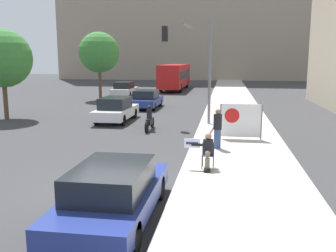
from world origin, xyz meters
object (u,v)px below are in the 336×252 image
object	(u,v)px
jogger_on_sidewalk	(218,128)
motorcycle_on_road	(149,120)
car_on_road_midblock	(147,99)
street_tree_near_curb	(2,58)
car_on_road_distant	(125,89)
city_bus_on_road	(175,75)
seated_protester	(207,150)
street_tree_midblock	(99,52)
traffic_light_pole	(193,55)
protest_banner	(241,121)
car_on_road_nearest	(116,109)
parked_car_curbside	(113,192)

from	to	relation	value
jogger_on_sidewalk	motorcycle_on_road	world-z (taller)	jogger_on_sidewalk
car_on_road_midblock	street_tree_near_curb	bearing A→B (deg)	-139.73
car_on_road_distant	city_bus_on_road	xyz separation A→B (m)	(4.03, 8.86, 1.06)
seated_protester	street_tree_midblock	size ratio (longest dim) A/B	0.19
street_tree_near_curb	street_tree_midblock	bearing A→B (deg)	79.60
traffic_light_pole	seated_protester	bearing A→B (deg)	-81.77
motorcycle_on_road	car_on_road_distant	bearing A→B (deg)	109.27
car_on_road_distant	jogger_on_sidewalk	bearing A→B (deg)	-65.78
jogger_on_sidewalk	car_on_road_midblock	world-z (taller)	jogger_on_sidewalk
traffic_light_pole	street_tree_near_curb	bearing A→B (deg)	177.54
traffic_light_pole	street_tree_midblock	size ratio (longest dim) A/B	0.92
traffic_light_pole	car_on_road_midblock	xyz separation A→B (m)	(-4.16, 7.04, -3.29)
car_on_road_midblock	traffic_light_pole	bearing A→B (deg)	-59.40
car_on_road_midblock	street_tree_near_curb	xyz separation A→B (m)	(-7.71, -6.53, 3.09)
jogger_on_sidewalk	protest_banner	world-z (taller)	jogger_on_sidewalk
car_on_road_distant	street_tree_midblock	distance (m)	5.38
city_bus_on_road	street_tree_near_curb	world-z (taller)	street_tree_near_curb
jogger_on_sidewalk	car_on_road_nearest	distance (m)	9.24
traffic_light_pole	car_on_road_midblock	size ratio (longest dim) A/B	1.29
protest_banner	parked_car_curbside	bearing A→B (deg)	-109.84
car_on_road_nearest	seated_protester	bearing A→B (deg)	-58.15
jogger_on_sidewalk	street_tree_midblock	bearing A→B (deg)	-75.43
parked_car_curbside	street_tree_midblock	size ratio (longest dim) A/B	0.75
street_tree_near_curb	jogger_on_sidewalk	bearing A→B (deg)	-26.04
jogger_on_sidewalk	street_tree_near_curb	distance (m)	15.22
traffic_light_pole	car_on_road_midblock	bearing A→B (deg)	120.60
traffic_light_pole	motorcycle_on_road	xyz separation A→B (m)	(-2.12, -1.83, -3.43)
parked_car_curbside	street_tree_midblock	bearing A→B (deg)	109.49
jogger_on_sidewalk	parked_car_curbside	world-z (taller)	jogger_on_sidewalk
car_on_road_midblock	street_tree_midblock	size ratio (longest dim) A/B	0.71
seated_protester	city_bus_on_road	world-z (taller)	city_bus_on_road
seated_protester	jogger_on_sidewalk	bearing A→B (deg)	103.73
protest_banner	street_tree_midblock	size ratio (longest dim) A/B	0.30
street_tree_near_curb	street_tree_midblock	xyz separation A→B (m)	(2.17, 11.84, 0.56)
traffic_light_pole	car_on_road_nearest	world-z (taller)	traffic_light_pole
motorcycle_on_road	street_tree_midblock	size ratio (longest dim) A/B	0.34
protest_banner	car_on_road_nearest	world-z (taller)	protest_banner
motorcycle_on_road	street_tree_near_curb	size ratio (longest dim) A/B	0.38
parked_car_curbside	street_tree_near_curb	bearing A→B (deg)	129.38
street_tree_near_curb	protest_banner	bearing A→B (deg)	-17.78
parked_car_curbside	street_tree_near_curb	world-z (taller)	street_tree_near_curb
protest_banner	car_on_road_midblock	world-z (taller)	protest_banner
traffic_light_pole	motorcycle_on_road	size ratio (longest dim) A/B	2.71
parked_car_curbside	street_tree_near_curb	xyz separation A→B (m)	(-11.18, 13.63, 3.11)
seated_protester	street_tree_midblock	bearing A→B (deg)	136.18
traffic_light_pole	city_bus_on_road	distance (m)	25.45
car_on_road_nearest	motorcycle_on_road	size ratio (longest dim) A/B	2.11
car_on_road_distant	motorcycle_on_road	size ratio (longest dim) A/B	2.09
car_on_road_midblock	parked_car_curbside	bearing A→B (deg)	-80.21
seated_protester	parked_car_curbside	xyz separation A→B (m)	(-1.99, -4.11, -0.10)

